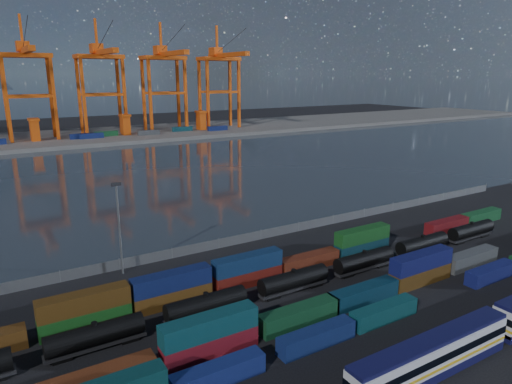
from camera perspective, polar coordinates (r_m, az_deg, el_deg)
ground at (r=77.54m, az=11.84°, el=-12.00°), size 700.00×700.00×0.00m
harbor_water at (r=165.86m, az=-13.58°, el=2.23°), size 700.00×700.00×0.00m
far_quay at (r=266.44m, az=-20.66°, el=6.46°), size 700.00×70.00×2.00m
distant_mountains at (r=1664.07m, az=-28.97°, el=19.27°), size 2470.00×1100.00×520.00m
container_row_south at (r=58.15m, az=1.31°, el=-19.23°), size 139.77×2.30×4.91m
container_row_mid at (r=70.75m, az=10.61°, el=-13.01°), size 140.98×2.56×5.47m
container_row_north at (r=74.15m, az=-5.88°, el=-11.13°), size 141.23×2.50×5.32m
tanker_string at (r=71.31m, az=-0.47°, el=-12.39°), size 121.16×2.72×3.89m
waterfront_fence at (r=97.58m, az=0.61°, el=-5.37°), size 160.12×0.12×2.20m
yard_light_mast at (r=81.99m, az=-16.74°, el=-3.81°), size 1.60×0.40×16.60m
gantry_cranes at (r=256.55m, az=-22.81°, el=14.31°), size 198.86×45.81×62.04m
quay_containers at (r=250.11m, az=-22.53°, el=6.34°), size 172.58×10.99×2.60m
straddle_carriers at (r=255.44m, az=-20.91°, el=7.67°), size 140.00×7.00×11.10m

